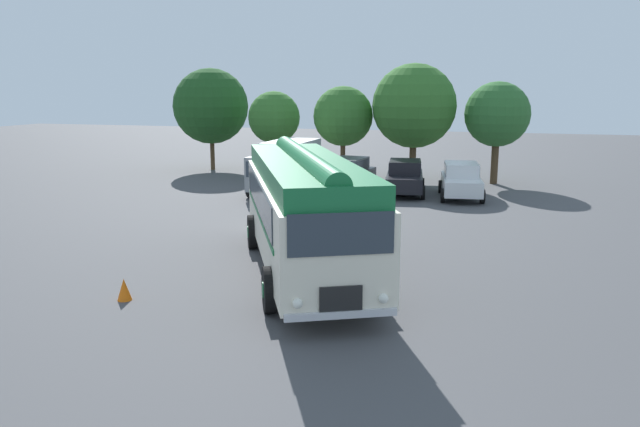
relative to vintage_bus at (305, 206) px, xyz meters
The scene contains 12 objects.
ground_plane 2.02m from the vintage_bus, 73.06° to the right, with size 120.00×120.00×0.00m, color #474749.
vintage_bus is the anchor object (origin of this frame).
car_near_left 14.35m from the vintage_bus, 99.22° to the left, with size 2.30×4.36×1.66m.
car_mid_left 13.97m from the vintage_bus, 87.41° to the left, with size 2.40×4.40×1.66m.
car_mid_right 14.08m from the vintage_bus, 76.19° to the left, with size 2.40×4.40×1.66m.
box_van 14.02m from the vintage_bus, 111.77° to the left, with size 2.35×5.78×2.50m.
tree_far_left 23.41m from the vintage_bus, 122.59° to the left, with size 4.69×4.69×6.35m.
tree_left_of_centre 20.05m from the vintage_bus, 113.43° to the left, with size 3.08×3.04×4.95m.
tree_centre 18.66m from the vintage_bus, 101.17° to the left, with size 3.37×3.37×5.24m.
tree_right_of_centre 18.56m from the vintage_bus, 89.34° to the left, with size 4.62×4.62×6.47m.
tree_far_right 19.32m from the vintage_bus, 75.69° to the left, with size 3.47×3.47×5.49m.
traffic_cone 5.29m from the vintage_bus, 134.53° to the right, with size 0.36×0.36×0.55m, color orange.
Camera 1 is at (5.10, -15.60, 5.17)m, focal length 35.00 mm.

